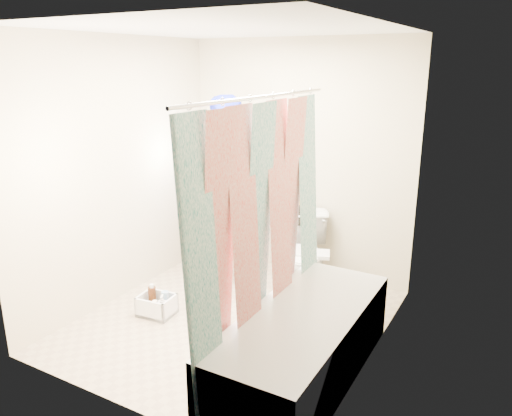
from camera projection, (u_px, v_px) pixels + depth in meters
The scene contains 14 objects.
floor at pixel (233, 321), 4.34m from camera, with size 2.60×2.60×0.00m, color tan.
ceiling at pixel (228, 28), 3.66m from camera, with size 2.40×2.60×0.02m, color silver.
wall_back at pixel (299, 160), 5.08m from camera, with size 2.40×0.02×2.40m, color beige.
wall_front at pixel (112, 234), 2.91m from camera, with size 2.40×0.02×2.40m, color beige.
wall_left at pixel (120, 171), 4.56m from camera, with size 0.02×2.60×2.40m, color beige.
wall_right at pixel (378, 208), 3.43m from camera, with size 0.02×2.60×2.40m, color beige.
bathtub at pixel (303, 343), 3.50m from camera, with size 0.70×1.75×0.50m.
curtain_rod at pixel (262, 97), 3.18m from camera, with size 0.02×0.02×1.90m, color silver.
shower_curtain at pixel (262, 234), 3.45m from camera, with size 0.06×1.75×1.80m, color silver.
toilet at pixel (305, 255), 4.80m from camera, with size 0.42×0.73×0.75m, color silver.
tank_lid at pixel (305, 253), 4.67m from camera, with size 0.46×0.20×0.03m, color white.
tank_internals at pixel (303, 213), 4.89m from camera, with size 0.17×0.09×0.24m.
plumber at pixel (221, 191), 4.92m from camera, with size 0.68×0.45×1.87m, color navy.
cleaning_caddy at pixel (157, 306), 4.42m from camera, with size 0.33×0.27×0.23m.
Camera 1 is at (2.08, -3.28, 2.17)m, focal length 35.00 mm.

